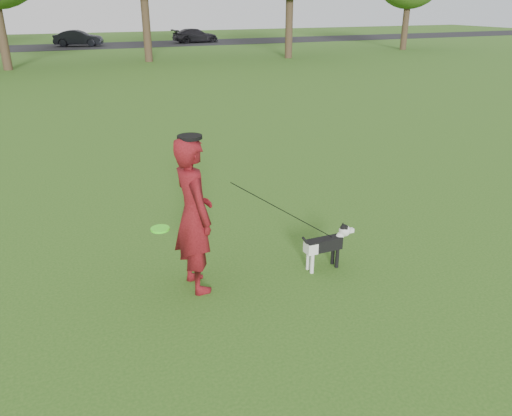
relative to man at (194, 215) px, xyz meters
name	(u,v)px	position (x,y,z in m)	size (l,w,h in m)	color
ground	(261,261)	(1.07, 0.29, -1.02)	(120.00, 120.00, 0.00)	#285116
road	(66,47)	(1.07, 40.29, -1.01)	(120.00, 7.00, 0.02)	black
man	(194,215)	(0.00, 0.00, 0.00)	(0.75, 0.49, 2.05)	#500B0E
dog	(328,243)	(1.84, -0.25, -0.63)	(0.85, 0.17, 0.64)	black
car_mid	(78,38)	(2.10, 40.29, -0.37)	(1.34, 3.86, 1.27)	black
car_right	(195,36)	(12.19, 40.29, -0.40)	(1.69, 4.15, 1.20)	black
man_held_items	(284,211)	(1.19, -0.16, -0.08)	(2.54, 0.40, 1.62)	#44FD20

